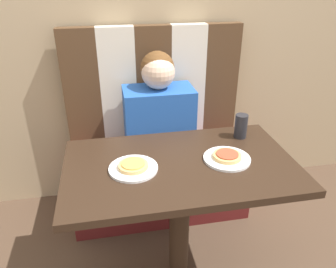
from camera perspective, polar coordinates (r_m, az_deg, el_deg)
name	(u,v)px	position (r m, az deg, el deg)	size (l,w,h in m)	color
wall_back	(150,8)	(2.15, -3.21, 21.11)	(7.00, 0.05, 2.60)	tan
booth_seat	(160,177)	(2.25, -1.46, -7.57)	(1.13, 0.48, 0.49)	#5B1919
booth_backrest	(153,83)	(2.15, -2.55, 8.91)	(1.13, 0.07, 0.72)	#4C331E
dining_table	(180,182)	(1.54, 2.13, -8.30)	(1.04, 0.63, 0.73)	black
person	(159,106)	(2.00, -1.65, 4.94)	(0.42, 0.25, 0.60)	#2356B2
plate_left	(133,168)	(1.44, -6.05, -5.97)	(0.22, 0.22, 0.01)	white
plate_right	(227,159)	(1.53, 10.21, -4.25)	(0.22, 0.22, 0.01)	white
pizza_left	(133,165)	(1.43, -6.08, -5.43)	(0.13, 0.13, 0.02)	tan
pizza_right	(227,156)	(1.52, 10.26, -3.73)	(0.13, 0.13, 0.02)	tan
drinking_cup	(241,126)	(1.72, 12.59, 1.35)	(0.06, 0.06, 0.12)	#232328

